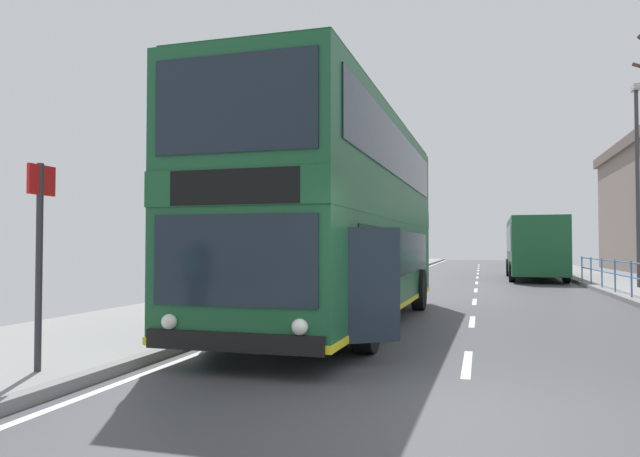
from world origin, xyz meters
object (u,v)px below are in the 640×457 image
street_lamp_far_side (637,169)px  bus_stop_sign_near (40,242)px  background_bus_far_lane (534,246)px  double_decker_bus_main (341,217)px

street_lamp_far_side → bus_stop_sign_near: bearing=-120.5°
background_bus_far_lane → street_lamp_far_side: street_lamp_far_side is taller
double_decker_bus_main → street_lamp_far_side: (8.40, 12.02, 2.23)m
background_bus_far_lane → street_lamp_far_side: (2.99, -7.70, 2.83)m
double_decker_bus_main → background_bus_far_lane: double_decker_bus_main is taller
background_bus_far_lane → street_lamp_far_side: bearing=-68.8°
bus_stop_sign_near → background_bus_far_lane: bearing=73.4°
bus_stop_sign_near → double_decker_bus_main: bearing=69.6°
bus_stop_sign_near → street_lamp_far_side: street_lamp_far_side is taller
double_decker_bus_main → background_bus_far_lane: 20.45m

